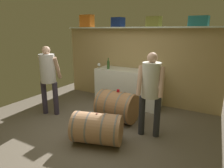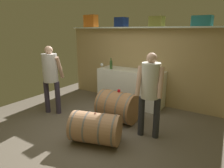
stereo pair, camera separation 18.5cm
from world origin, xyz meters
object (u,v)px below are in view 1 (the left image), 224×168
at_px(toolcase_olive, 154,22).
at_px(wine_glass, 99,65).
at_px(work_cabinet, 128,87).
at_px(tasting_cup, 118,91).
at_px(wine_barrel_far, 97,128).
at_px(toolcase_orange, 87,21).
at_px(toolcase_teal, 199,21).
at_px(wine_barrel_near, 117,106).
at_px(red_funnel, 145,68).
at_px(wine_bottle_green, 108,64).
at_px(toolcase_navy, 118,22).
at_px(winemaker_pouring, 151,86).
at_px(visitor_tasting, 48,74).

distance_m(toolcase_olive, wine_glass, 1.81).
height_order(work_cabinet, tasting_cup, work_cabinet).
bearing_deg(wine_barrel_far, toolcase_olive, 68.86).
bearing_deg(toolcase_orange, wine_glass, -27.83).
bearing_deg(wine_barrel_far, wine_glass, 105.29).
xyz_separation_m(toolcase_teal, wine_barrel_near, (-1.33, -1.30, -1.82)).
height_order(toolcase_olive, wine_glass, toolcase_olive).
bearing_deg(red_funnel, wine_bottle_green, -158.57).
xyz_separation_m(toolcase_navy, wine_barrel_near, (0.69, -1.30, -1.84)).
distance_m(wine_barrel_near, tasting_cup, 0.36).
distance_m(wine_bottle_green, tasting_cup, 1.26).
distance_m(work_cabinet, wine_bottle_green, 0.81).
height_order(wine_barrel_near, winemaker_pouring, winemaker_pouring).
distance_m(toolcase_navy, work_cabinet, 1.77).
bearing_deg(tasting_cup, winemaker_pouring, -19.33).
bearing_deg(wine_barrel_far, toolcase_teal, 45.59).
xyz_separation_m(work_cabinet, visitor_tasting, (-1.32, -1.54, 0.52)).
relative_size(toolcase_orange, wine_barrel_far, 0.40).
height_order(toolcase_orange, wine_barrel_near, toolcase_orange).
relative_size(wine_bottle_green, wine_barrel_near, 0.36).
relative_size(wine_barrel_far, tasting_cup, 15.47).
relative_size(toolcase_olive, winemaker_pouring, 0.21).
distance_m(toolcase_orange, work_cabinet, 2.30).
bearing_deg(red_funnel, toolcase_olive, 12.75).
height_order(wine_bottle_green, wine_glass, wine_bottle_green).
height_order(wine_bottle_green, visitor_tasting, visitor_tasting).
bearing_deg(winemaker_pouring, toolcase_teal, -119.14).
distance_m(work_cabinet, wine_glass, 1.00).
relative_size(red_funnel, visitor_tasting, 0.07).
bearing_deg(work_cabinet, wine_bottle_green, -162.43).
bearing_deg(wine_bottle_green, toolcase_orange, 157.77).
bearing_deg(wine_barrel_far, work_cabinet, 83.59).
bearing_deg(wine_bottle_green, visitor_tasting, -120.08).
bearing_deg(toolcase_orange, toolcase_navy, 4.34).
xyz_separation_m(wine_barrel_near, tasting_cup, (0.02, -0.00, 0.36)).
bearing_deg(winemaker_pouring, wine_bottle_green, -48.62).
distance_m(toolcase_olive, toolcase_teal, 1.03).
height_order(toolcase_orange, work_cabinet, toolcase_orange).
relative_size(toolcase_navy, winemaker_pouring, 0.18).
bearing_deg(wine_barrel_near, tasting_cup, 0.97).
bearing_deg(wine_glass, red_funnel, 18.32).
bearing_deg(wine_barrel_near, work_cabinet, 104.08).
bearing_deg(toolcase_teal, wine_bottle_green, -165.26).
bearing_deg(tasting_cup, toolcase_teal, 44.66).
bearing_deg(toolcase_orange, wine_barrel_far, -46.65).
height_order(wine_barrel_far, visitor_tasting, visitor_tasting).
distance_m(toolcase_orange, winemaker_pouring, 3.27).
bearing_deg(visitor_tasting, work_cabinet, 30.96).
xyz_separation_m(work_cabinet, wine_bottle_green, (-0.52, -0.16, 0.60)).
bearing_deg(toolcase_teal, tasting_cup, -131.19).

